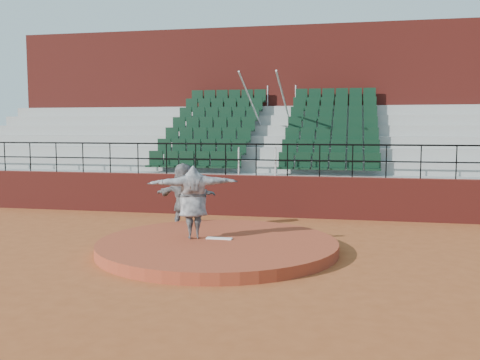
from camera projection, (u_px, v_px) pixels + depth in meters
name	position (u px, v px, depth m)	size (l,w,h in m)	color
ground	(218.00, 251.00, 12.27)	(90.00, 90.00, 0.00)	#944721
pitchers_mound	(218.00, 246.00, 12.26)	(5.50, 5.50, 0.25)	#973A21
pitching_rubber	(219.00, 238.00, 12.39)	(0.60, 0.15, 0.03)	white
boundary_wall	(256.00, 196.00, 17.08)	(24.00, 0.30, 1.30)	maroon
wall_railing	(256.00, 153.00, 16.94)	(24.04, 0.05, 1.03)	black
seating_deck	(273.00, 163.00, 20.55)	(24.00, 5.97, 4.63)	#999993
press_box_facade	(286.00, 111.00, 24.19)	(24.00, 3.00, 7.10)	maroon
pitcher	(193.00, 202.00, 12.42)	(2.09, 0.57, 1.70)	black
fielder	(184.00, 196.00, 14.75)	(1.73, 0.55, 1.86)	black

